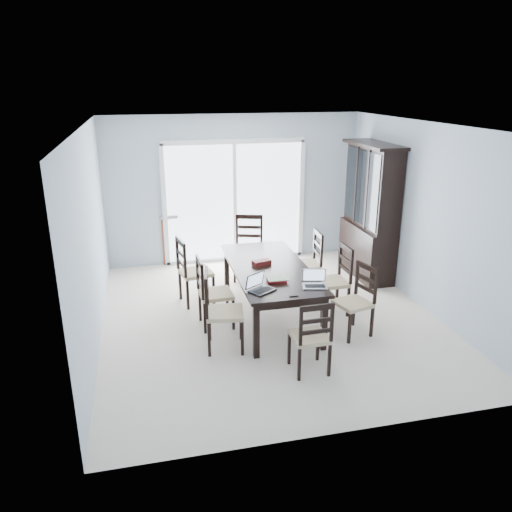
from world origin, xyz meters
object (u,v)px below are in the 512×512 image
at_px(dining_table, 270,272).
at_px(laptop_silver, 315,283).
at_px(chair_left_mid, 208,285).
at_px(cell_phone, 293,296).
at_px(chair_left_far, 189,264).
at_px(chair_right_far, 311,256).
at_px(chair_end_far, 249,240).
at_px(chair_right_near, 359,293).
at_px(hot_tub, 199,226).
at_px(chair_end_near, 313,330).
at_px(game_box, 262,262).
at_px(china_hutch, 370,213).
at_px(chair_right_mid, 338,272).
at_px(laptop_dark, 262,287).
at_px(chair_left_near, 217,302).

xyz_separation_m(dining_table, laptop_silver, (0.36, -0.79, 0.13)).
bearing_deg(chair_left_mid, cell_phone, 40.44).
relative_size(chair_left_far, chair_right_far, 1.02).
bearing_deg(chair_left_mid, chair_end_far, 149.00).
xyz_separation_m(chair_right_near, hot_tub, (-1.56, 3.99, -0.11)).
distance_m(chair_end_near, game_box, 1.63).
distance_m(chair_left_far, chair_end_far, 1.39).
distance_m(china_hutch, chair_left_mid, 3.19).
height_order(chair_end_near, chair_end_far, chair_end_far).
bearing_deg(chair_end_far, game_box, 101.74).
bearing_deg(game_box, chair_left_far, 146.60).
xyz_separation_m(china_hutch, game_box, (-2.11, -1.14, -0.29)).
relative_size(china_hutch, chair_end_far, 1.83).
xyz_separation_m(china_hutch, chair_right_far, (-1.19, -0.53, -0.48)).
bearing_deg(chair_right_near, laptop_silver, 84.00).
xyz_separation_m(dining_table, chair_right_far, (0.83, 0.72, -0.08)).
xyz_separation_m(chair_right_mid, chair_end_near, (-0.88, -1.46, -0.05)).
distance_m(chair_end_far, laptop_dark, 2.41).
distance_m(china_hutch, chair_right_near, 2.25).
xyz_separation_m(chair_right_near, laptop_silver, (-0.64, -0.11, 0.24)).
relative_size(china_hutch, chair_right_near, 2.06).
height_order(dining_table, laptop_dark, laptop_dark).
xyz_separation_m(chair_right_near, game_box, (-1.09, 0.80, 0.22)).
bearing_deg(chair_right_mid, chair_right_far, 9.25).
distance_m(china_hutch, chair_left_near, 3.47).
height_order(chair_right_far, chair_end_near, chair_right_far).
height_order(chair_left_near, chair_end_near, chair_left_near).
height_order(chair_right_far, laptop_dark, chair_right_far).
distance_m(chair_end_near, chair_end_far, 3.09).
bearing_deg(chair_right_near, chair_left_mid, 55.80).
xyz_separation_m(chair_end_near, chair_end_far, (-0.04, 3.09, 0.09)).
height_order(chair_left_near, chair_left_mid, chair_left_near).
bearing_deg(chair_end_near, game_box, 95.20).
relative_size(game_box, hot_tub, 0.13).
distance_m(chair_left_far, laptop_dark, 1.68).
relative_size(chair_right_mid, laptop_silver, 3.40).
bearing_deg(china_hutch, chair_left_mid, -155.34).
xyz_separation_m(chair_right_mid, hot_tub, (-1.54, 3.33, -0.15)).
bearing_deg(cell_phone, laptop_dark, 143.65).
distance_m(chair_left_near, hot_tub, 3.99).
height_order(chair_left_mid, chair_right_near, chair_left_mid).
distance_m(dining_table, chair_end_far, 1.60).
bearing_deg(game_box, dining_table, -52.31).
xyz_separation_m(dining_table, cell_phone, (0.02, -1.00, 0.08)).
distance_m(chair_right_mid, hot_tub, 3.67).
bearing_deg(chair_left_mid, dining_table, 91.98).
relative_size(chair_left_near, chair_end_near, 1.12).
xyz_separation_m(china_hutch, cell_phone, (-2.00, -2.25, -0.32)).
bearing_deg(dining_table, laptop_silver, -65.73).
bearing_deg(chair_left_far, dining_table, 43.64).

